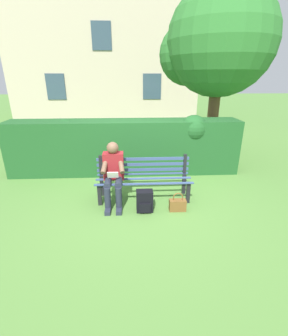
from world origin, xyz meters
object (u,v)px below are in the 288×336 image
(park_bench, at_px, (143,177))
(backpack, at_px, (145,201))
(person_seated, at_px, (113,172))
(handbag, at_px, (178,205))
(tree, at_px, (215,44))

(park_bench, height_order, backpack, park_bench)
(person_seated, height_order, backpack, person_seated)
(backpack, bearing_deg, person_seated, -32.41)
(person_seated, height_order, handbag, person_seated)
(park_bench, height_order, person_seated, person_seated)
(person_seated, xyz_separation_m, handbag, (-1.16, 0.37, -0.51))
(tree, xyz_separation_m, backpack, (2.03, 3.17, -2.88))
(park_bench, bearing_deg, backpack, 89.20)
(handbag, bearing_deg, person_seated, -17.83)
(person_seated, xyz_separation_m, backpack, (-0.56, 0.36, -0.43))
(tree, height_order, handbag, tree)
(person_seated, distance_m, handbag, 1.32)
(person_seated, xyz_separation_m, tree, (-2.59, -2.81, 2.45))
(backpack, distance_m, handbag, 0.60)
(tree, bearing_deg, backpack, 57.37)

